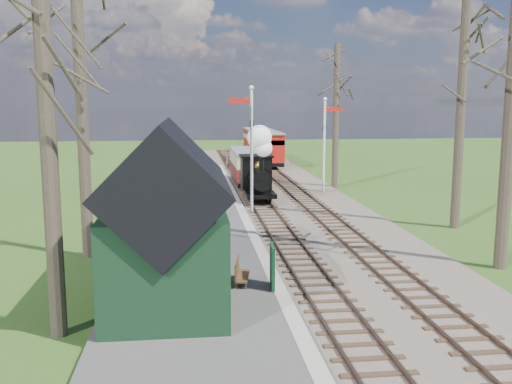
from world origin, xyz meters
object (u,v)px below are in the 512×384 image
locomotive (258,168)px  sign_board (273,266)px  semaphore_near (250,140)px  bench (239,272)px  station_shed (167,221)px  semaphore_far (326,137)px  red_carriage_b (258,143)px  coach (247,165)px  red_carriage_a (266,148)px  person (211,280)px

locomotive → sign_board: bearing=-95.2°
semaphore_near → bench: size_ratio=4.86×
station_shed → sign_board: station_shed is taller
semaphore_far → red_carriage_b: (-1.77, 18.70, -1.70)m
coach → sign_board: 20.93m
red_carriage_a → semaphore_near: bearing=-100.0°
semaphore_near → coach: bearing=85.2°
sign_board → semaphore_far: bearing=72.0°
semaphore_far → sign_board: semaphore_far is taller
semaphore_far → bench: 18.65m
semaphore_near → red_carriage_a: (3.37, 19.20, -1.98)m
station_shed → bench: bearing=21.9°
locomotive → semaphore_far: bearing=33.5°
semaphore_far → bench: semaphore_far is taller
station_shed → semaphore_far: semaphore_far is taller
person → bench: bearing=-45.1°
red_carriage_a → red_carriage_b: (0.00, 5.50, 0.00)m
person → semaphore_far: bearing=-41.8°
red_carriage_a → bench: red_carriage_a is taller
red_carriage_a → sign_board: size_ratio=4.52×
station_shed → sign_board: 3.27m
semaphore_far → red_carriage_a: (-1.77, 13.20, -1.70)m
red_carriage_b → bench: (-4.88, -35.89, -1.11)m
coach → person: coach is taller
red_carriage_b → sign_board: red_carriage_b is taller
station_shed → person: size_ratio=4.21×
semaphore_far → locomotive: 5.46m
red_carriage_b → bench: bearing=-97.7°
station_shed → locomotive: bearing=74.2°
coach → bench: 20.49m
semaphore_far → red_carriage_a: bearing=97.7°
station_shed → person: bearing=-45.2°
semaphore_far → bench: bearing=-111.2°
locomotive → bench: bearing=-99.0°
red_carriage_a → locomotive: bearing=-99.2°
sign_board → station_shed: bearing=-174.5°
semaphore_far → red_carriage_a: 13.43m
locomotive → person: size_ratio=2.72×
person → locomotive: bearing=-31.3°
person → station_shed: bearing=24.5°
red_carriage_a → person: size_ratio=3.80×
semaphore_near → semaphore_far: bearing=49.4°
station_shed → coach: station_shed is taller
red_carriage_a → person: bearing=-100.1°
bench → person: bearing=-114.8°
semaphore_near → red_carriage_b: semaphore_near is taller
coach → person: (-3.18, -22.29, -0.45)m
red_carriage_b → coach: bearing=-99.5°
red_carriage_a → red_carriage_b: same height
station_shed → semaphore_near: 12.58m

